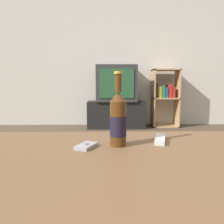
{
  "coord_description": "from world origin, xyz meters",
  "views": [
    {
      "loc": [
        0.01,
        -0.73,
        0.65
      ],
      "look_at": [
        0.03,
        0.41,
        0.52
      ],
      "focal_mm": 35.0,
      "sensor_mm": 36.0,
      "label": 1
    }
  ],
  "objects_px": {
    "cell_phone": "(87,146)",
    "remote_control": "(160,139)",
    "bookshelf": "(165,96)",
    "tv_stand": "(116,114)",
    "television": "(116,84)",
    "beer_bottle": "(118,119)"
  },
  "relations": [
    {
      "from": "cell_phone",
      "to": "tv_stand",
      "type": "bearing_deg",
      "value": 109.6
    },
    {
      "from": "television",
      "to": "tv_stand",
      "type": "bearing_deg",
      "value": 90.0
    },
    {
      "from": "beer_bottle",
      "to": "cell_phone",
      "type": "distance_m",
      "value": 0.16
    },
    {
      "from": "bookshelf",
      "to": "cell_phone",
      "type": "xyz_separation_m",
      "value": [
        -1.01,
        -2.72,
        -0.08
      ]
    },
    {
      "from": "television",
      "to": "beer_bottle",
      "type": "bearing_deg",
      "value": -92.0
    },
    {
      "from": "tv_stand",
      "to": "cell_phone",
      "type": "xyz_separation_m",
      "value": [
        -0.21,
        -2.66,
        0.21
      ]
    },
    {
      "from": "bookshelf",
      "to": "beer_bottle",
      "type": "distance_m",
      "value": 2.84
    },
    {
      "from": "television",
      "to": "bookshelf",
      "type": "height_order",
      "value": "television"
    },
    {
      "from": "cell_phone",
      "to": "remote_control",
      "type": "distance_m",
      "value": 0.32
    },
    {
      "from": "bookshelf",
      "to": "television",
      "type": "bearing_deg",
      "value": -175.38
    },
    {
      "from": "cell_phone",
      "to": "bookshelf",
      "type": "bearing_deg",
      "value": 93.93
    },
    {
      "from": "tv_stand",
      "to": "television",
      "type": "xyz_separation_m",
      "value": [
        -0.0,
        -0.0,
        0.49
      ]
    },
    {
      "from": "bookshelf",
      "to": "remote_control",
      "type": "height_order",
      "value": "bookshelf"
    },
    {
      "from": "tv_stand",
      "to": "remote_control",
      "type": "relative_size",
      "value": 5.81
    },
    {
      "from": "tv_stand",
      "to": "remote_control",
      "type": "height_order",
      "value": "remote_control"
    },
    {
      "from": "beer_bottle",
      "to": "television",
      "type": "bearing_deg",
      "value": 88.0
    },
    {
      "from": "bookshelf",
      "to": "remote_control",
      "type": "xyz_separation_m",
      "value": [
        -0.7,
        -2.63,
        -0.08
      ]
    },
    {
      "from": "tv_stand",
      "to": "bookshelf",
      "type": "distance_m",
      "value": 0.85
    },
    {
      "from": "bookshelf",
      "to": "cell_phone",
      "type": "relative_size",
      "value": 8.42
    },
    {
      "from": "television",
      "to": "beer_bottle",
      "type": "relative_size",
      "value": 2.14
    },
    {
      "from": "tv_stand",
      "to": "television",
      "type": "height_order",
      "value": "television"
    },
    {
      "from": "cell_phone",
      "to": "remote_control",
      "type": "xyz_separation_m",
      "value": [
        0.31,
        0.09,
        0.0
      ]
    }
  ]
}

